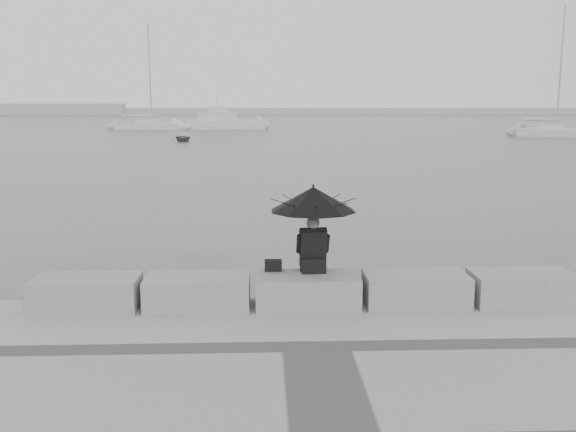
{
  "coord_description": "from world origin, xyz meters",
  "views": [
    {
      "loc": [
        -0.67,
        -10.03,
        3.68
      ],
      "look_at": [
        -0.17,
        3.0,
        1.31
      ],
      "focal_mm": 40.0,
      "sensor_mm": 36.0,
      "label": 1
    }
  ],
  "objects_px": {
    "sailboat_left": "(148,126)",
    "motor_cruiser": "(225,122)",
    "dinghy": "(183,138)",
    "sailboat_right": "(552,131)",
    "small_motorboat": "(536,131)",
    "seated_person": "(313,207)"
  },
  "relations": [
    {
      "from": "seated_person",
      "to": "small_motorboat",
      "type": "relative_size",
      "value": 0.26
    },
    {
      "from": "sailboat_left",
      "to": "dinghy",
      "type": "relative_size",
      "value": 4.26
    },
    {
      "from": "sailboat_left",
      "to": "motor_cruiser",
      "type": "height_order",
      "value": "sailboat_left"
    },
    {
      "from": "sailboat_left",
      "to": "motor_cruiser",
      "type": "xyz_separation_m",
      "value": [
        9.6,
        1.08,
        0.37
      ]
    },
    {
      "from": "seated_person",
      "to": "motor_cruiser",
      "type": "bearing_deg",
      "value": 88.71
    },
    {
      "from": "sailboat_right",
      "to": "dinghy",
      "type": "height_order",
      "value": "sailboat_right"
    },
    {
      "from": "sailboat_right",
      "to": "motor_cruiser",
      "type": "xyz_separation_m",
      "value": [
        -34.06,
        17.9,
        0.35
      ]
    },
    {
      "from": "seated_person",
      "to": "sailboat_left",
      "type": "xyz_separation_m",
      "value": [
        -15.14,
        71.45,
        -1.52
      ]
    },
    {
      "from": "motor_cruiser",
      "to": "dinghy",
      "type": "distance_m",
      "value": 23.68
    },
    {
      "from": "sailboat_left",
      "to": "sailboat_right",
      "type": "relative_size",
      "value": 1.0
    },
    {
      "from": "sailboat_right",
      "to": "dinghy",
      "type": "relative_size",
      "value": 4.26
    },
    {
      "from": "motor_cruiser",
      "to": "dinghy",
      "type": "xyz_separation_m",
      "value": [
        -2.52,
        -23.54,
        -0.64
      ]
    },
    {
      "from": "seated_person",
      "to": "dinghy",
      "type": "height_order",
      "value": "seated_person"
    },
    {
      "from": "sailboat_left",
      "to": "sailboat_right",
      "type": "bearing_deg",
      "value": -13.7
    },
    {
      "from": "seated_person",
      "to": "small_motorboat",
      "type": "bearing_deg",
      "value": 58.43
    },
    {
      "from": "sailboat_right",
      "to": "seated_person",
      "type": "bearing_deg",
      "value": -95.83
    },
    {
      "from": "small_motorboat",
      "to": "sailboat_left",
      "type": "bearing_deg",
      "value": 156.57
    },
    {
      "from": "dinghy",
      "to": "sailboat_right",
      "type": "bearing_deg",
      "value": -4.56
    },
    {
      "from": "seated_person",
      "to": "sailboat_left",
      "type": "bearing_deg",
      "value": 96.31
    },
    {
      "from": "seated_person",
      "to": "dinghy",
      "type": "xyz_separation_m",
      "value": [
        -8.06,
        48.99,
        -1.78
      ]
    },
    {
      "from": "sailboat_right",
      "to": "motor_cruiser",
      "type": "distance_m",
      "value": 38.48
    },
    {
      "from": "dinghy",
      "to": "motor_cruiser",
      "type": "bearing_deg",
      "value": 70.57
    }
  ]
}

